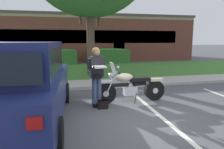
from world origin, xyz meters
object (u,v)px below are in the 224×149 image
motorcycle (133,86)px  hedge_left (55,57)px  hedge_center_left (109,56)px  rider_person (97,72)px  parked_suv_adjacent (20,82)px  brick_building (63,38)px  handbag (103,104)px

motorcycle → hedge_left: size_ratio=0.68×
hedge_center_left → rider_person: bearing=-103.8°
parked_suv_adjacent → hedge_left: (0.32, 11.71, -0.30)m
hedge_center_left → hedge_left: bearing=180.0°
motorcycle → rider_person: 1.30m
hedge_left → brick_building: bearing=84.5°
motorcycle → brick_building: size_ratio=0.09×
hedge_center_left → brick_building: 7.53m
motorcycle → hedge_left: motorcycle is taller
handbag → hedge_center_left: (2.53, 11.13, 0.51)m
brick_building → hedge_center_left: bearing=-60.8°
handbag → parked_suv_adjacent: (-2.01, -0.58, 0.81)m
motorcycle → handbag: size_ratio=6.23×
hedge_left → parked_suv_adjacent: bearing=-91.6°
hedge_center_left → parked_suv_adjacent: bearing=-111.2°
brick_building → motorcycle: bearing=-83.0°
hedge_center_left → brick_building: bearing=119.2°
hedge_center_left → motorcycle: bearing=-98.0°
handbag → motorcycle: bearing=24.6°
rider_person → hedge_left: size_ratio=0.51×
parked_suv_adjacent → brick_building: bearing=87.0°
motorcycle → rider_person: rider_person is taller
rider_person → parked_suv_adjacent: size_ratio=0.35×
parked_suv_adjacent → hedge_center_left: parked_suv_adjacent is taller
hedge_left → handbag: bearing=-81.4°
hedge_left → hedge_center_left: (4.22, 0.00, -0.00)m
motorcycle → parked_suv_adjacent: bearing=-160.9°
rider_person → hedge_center_left: bearing=76.2°
hedge_left → hedge_center_left: bearing=0.0°
motorcycle → hedge_left: 11.00m
handbag → parked_suv_adjacent: parked_suv_adjacent is taller
rider_person → hedge_left: bearing=98.1°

